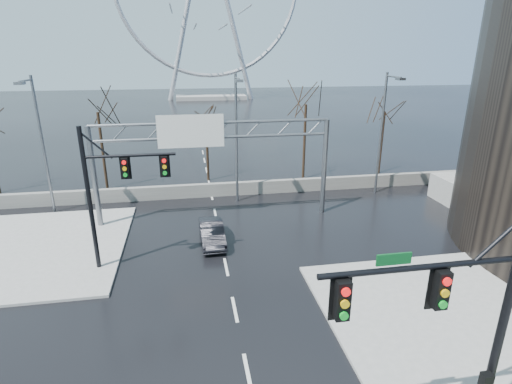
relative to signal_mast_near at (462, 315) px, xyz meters
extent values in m
plane|color=black|center=(-5.14, 4.04, -4.87)|extent=(260.00, 260.00, 0.00)
cube|color=gray|center=(4.86, 6.04, -4.80)|extent=(12.00, 10.00, 0.15)
cube|color=gray|center=(-16.14, 16.04, -4.80)|extent=(10.00, 12.00, 0.15)
cube|color=slate|center=(-5.14, 24.04, -4.32)|extent=(52.00, 0.50, 1.10)
cylinder|color=black|center=(1.36, 0.04, -0.87)|extent=(0.24, 0.24, 8.00)
cylinder|color=black|center=(-1.34, 0.04, 1.53)|extent=(5.40, 0.16, 0.16)
cube|color=black|center=(-0.84, -0.11, 0.93)|extent=(0.35, 0.28, 1.05)
cube|color=black|center=(-3.44, -0.11, 0.93)|extent=(0.35, 0.28, 1.05)
cylinder|color=black|center=(-12.14, 13.04, -0.87)|extent=(0.24, 0.24, 8.00)
cylinder|color=black|center=(-9.84, 13.04, 1.53)|extent=(4.60, 0.16, 0.16)
cube|color=black|center=(-10.14, 12.89, 0.93)|extent=(0.35, 0.28, 1.05)
cube|color=black|center=(-8.14, 12.89, 0.93)|extent=(0.35, 0.28, 1.05)
cylinder|color=slate|center=(-13.14, 19.04, -1.37)|extent=(0.36, 0.36, 7.00)
cylinder|color=slate|center=(2.86, 19.04, -1.37)|extent=(0.36, 0.36, 7.00)
cylinder|color=slate|center=(-5.14, 19.04, 2.13)|extent=(16.00, 0.20, 0.20)
cylinder|color=slate|center=(-5.14, 19.04, 1.13)|extent=(16.00, 0.20, 0.20)
cube|color=#09481C|center=(-6.64, 18.89, 1.63)|extent=(4.20, 0.10, 2.00)
cube|color=silver|center=(-6.64, 18.83, 1.63)|extent=(4.40, 0.02, 2.20)
cylinder|color=slate|center=(-17.14, 22.54, 0.13)|extent=(0.20, 0.20, 10.00)
cylinder|color=slate|center=(-17.14, 21.44, 4.83)|extent=(0.12, 2.20, 0.12)
cube|color=slate|center=(-17.14, 20.44, 4.73)|extent=(0.50, 0.70, 0.18)
cylinder|color=slate|center=(-3.14, 22.54, 0.13)|extent=(0.20, 0.20, 10.00)
cylinder|color=slate|center=(-3.14, 21.44, 4.83)|extent=(0.12, 2.20, 0.12)
cube|color=slate|center=(-3.14, 20.44, 4.73)|extent=(0.50, 0.70, 0.18)
cylinder|color=slate|center=(8.86, 22.54, 0.13)|extent=(0.20, 0.20, 10.00)
cylinder|color=slate|center=(8.86, 21.44, 4.83)|extent=(0.12, 2.20, 0.12)
cube|color=slate|center=(8.86, 20.44, 4.73)|extent=(0.50, 0.70, 0.18)
cylinder|color=black|center=(-14.14, 27.54, -1.50)|extent=(0.24, 0.24, 6.75)
cylinder|color=black|center=(-5.14, 28.54, -1.95)|extent=(0.24, 0.24, 5.85)
cylinder|color=black|center=(3.86, 27.54, -1.36)|extent=(0.24, 0.24, 7.02)
cylinder|color=black|center=(11.86, 28.04, -1.81)|extent=(0.24, 0.24, 6.12)
cube|color=gray|center=(-0.14, 99.04, -4.37)|extent=(18.00, 6.00, 1.00)
cylinder|color=#B2B2B7|center=(-7.14, 99.04, 9.13)|extent=(8.28, 1.20, 28.82)
cylinder|color=#B2B2B7|center=(6.86, 99.04, 9.13)|extent=(8.28, 1.20, 28.82)
imported|color=black|center=(-5.69, 15.25, -4.19)|extent=(1.57, 4.16, 1.36)
camera|label=1|loc=(-6.88, -7.80, 6.51)|focal=28.00mm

